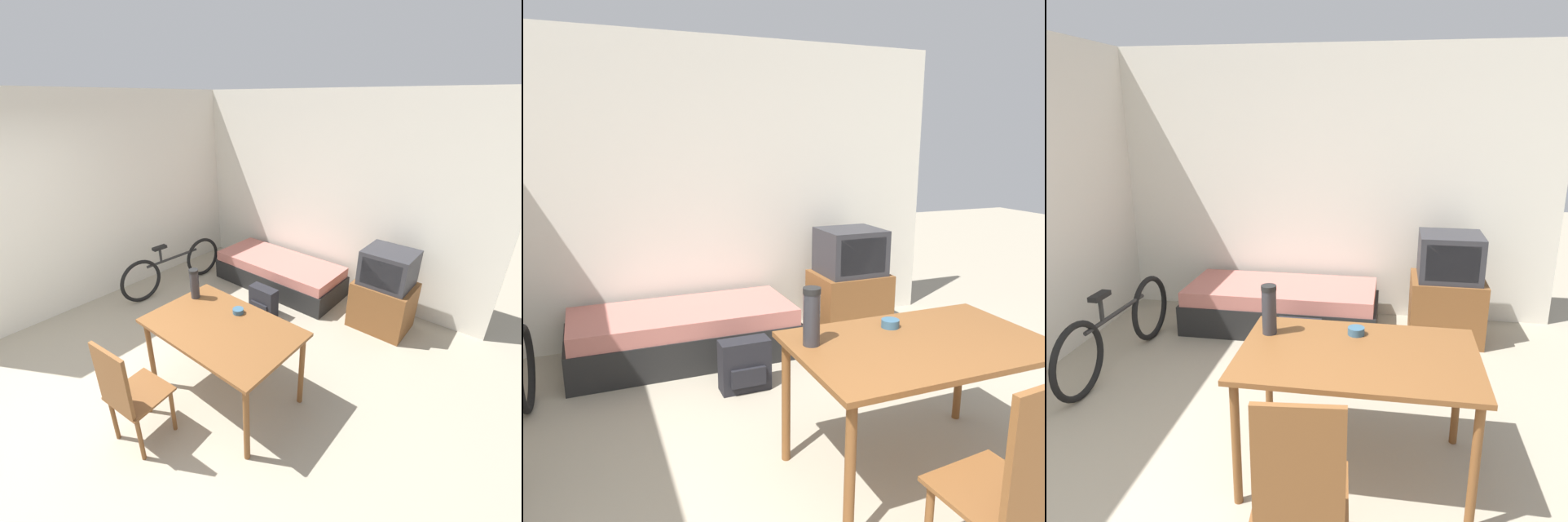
{
  "view_description": "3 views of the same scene",
  "coord_description": "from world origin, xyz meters",
  "views": [
    {
      "loc": [
        2.56,
        -0.62,
        2.6
      ],
      "look_at": [
        0.27,
        2.13,
        0.91
      ],
      "focal_mm": 24.0,
      "sensor_mm": 36.0,
      "label": 1
    },
    {
      "loc": [
        -0.92,
        -0.96,
        1.8
      ],
      "look_at": [
        0.33,
        2.14,
        1.02
      ],
      "focal_mm": 35.0,
      "sensor_mm": 36.0,
      "label": 2
    },
    {
      "loc": [
        0.83,
        -1.5,
        2.08
      ],
      "look_at": [
        0.22,
        2.13,
        0.99
      ],
      "focal_mm": 35.0,
      "sensor_mm": 36.0,
      "label": 3
    }
  ],
  "objects": [
    {
      "name": "thermos_flask",
      "position": [
        0.13,
        1.28,
        0.94
      ],
      "size": [
        0.09,
        0.09,
        0.31
      ],
      "color": "#2D2D33",
      "rests_on": "dining_table"
    },
    {
      "name": "dining_table",
      "position": [
        0.68,
        1.1,
        0.69
      ],
      "size": [
        1.35,
        0.86,
        0.78
      ],
      "color": "brown",
      "rests_on": "ground_plane"
    },
    {
      "name": "daybed",
      "position": [
        -0.2,
        3.12,
        0.22
      ],
      "size": [
        1.88,
        0.8,
        0.44
      ],
      "color": "black",
      "rests_on": "ground_plane"
    },
    {
      "name": "wooden_chair",
      "position": [
        0.51,
        0.25,
        0.56
      ],
      "size": [
        0.45,
        0.45,
        1.01
      ],
      "color": "brown",
      "rests_on": "ground_plane"
    },
    {
      "name": "mate_bowl",
      "position": [
        0.65,
        1.34,
        0.8
      ],
      "size": [
        0.1,
        0.1,
        0.05
      ],
      "color": "#335670",
      "rests_on": "dining_table"
    },
    {
      "name": "wall_back",
      "position": [
        0.0,
        3.63,
        1.35
      ],
      "size": [
        4.9,
        0.06,
        2.7
      ],
      "color": "silver",
      "rests_on": "ground_plane"
    },
    {
      "name": "backpack",
      "position": [
        0.11,
        2.37,
        0.19
      ],
      "size": [
        0.37,
        0.19,
        0.39
      ],
      "color": "black",
      "rests_on": "ground_plane"
    },
    {
      "name": "tv",
      "position": [
        1.38,
        3.11,
        0.48
      ],
      "size": [
        0.67,
        0.55,
        1.01
      ],
      "color": "brown",
      "rests_on": "ground_plane"
    }
  ]
}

